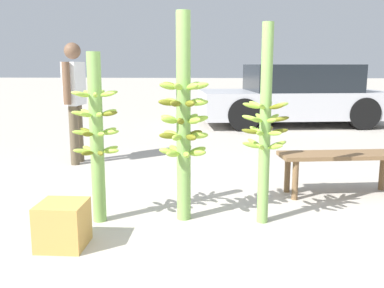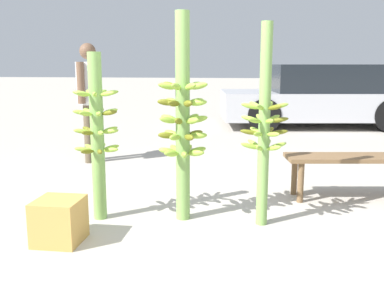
{
  "view_description": "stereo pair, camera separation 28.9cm",
  "coord_description": "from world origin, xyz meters",
  "px_view_note": "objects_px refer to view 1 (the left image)",
  "views": [
    {
      "loc": [
        0.31,
        -3.11,
        1.31
      ],
      "look_at": [
        0.09,
        0.47,
        0.64
      ],
      "focal_mm": 40.0,
      "sensor_mm": 36.0,
      "label": 1
    },
    {
      "loc": [
        0.59,
        -3.09,
        1.31
      ],
      "look_at": [
        0.09,
        0.47,
        0.64
      ],
      "focal_mm": 40.0,
      "sensor_mm": 36.0,
      "label": 2
    }
  ],
  "objects_px": {
    "banana_stalk_left": "(97,135)",
    "banana_stalk_center": "(184,119)",
    "produce_crate": "(63,225)",
    "banana_stalk_right": "(265,126)",
    "vendor_person": "(74,92)",
    "market_bench": "(341,160)",
    "parked_car": "(294,96)"
  },
  "relations": [
    {
      "from": "banana_stalk_center",
      "to": "parked_car",
      "type": "distance_m",
      "value": 6.33
    },
    {
      "from": "banana_stalk_right",
      "to": "parked_car",
      "type": "xyz_separation_m",
      "value": [
        1.29,
        6.06,
        -0.18
      ]
    },
    {
      "from": "banana_stalk_left",
      "to": "parked_car",
      "type": "bearing_deg",
      "value": 66.46
    },
    {
      "from": "banana_stalk_left",
      "to": "vendor_person",
      "type": "bearing_deg",
      "value": 112.78
    },
    {
      "from": "banana_stalk_left",
      "to": "market_bench",
      "type": "height_order",
      "value": "banana_stalk_left"
    },
    {
      "from": "banana_stalk_center",
      "to": "banana_stalk_right",
      "type": "height_order",
      "value": "banana_stalk_center"
    },
    {
      "from": "vendor_person",
      "to": "produce_crate",
      "type": "relative_size",
      "value": 4.8
    },
    {
      "from": "banana_stalk_center",
      "to": "market_bench",
      "type": "relative_size",
      "value": 1.35
    },
    {
      "from": "market_bench",
      "to": "banana_stalk_center",
      "type": "bearing_deg",
      "value": -160.78
    },
    {
      "from": "banana_stalk_left",
      "to": "produce_crate",
      "type": "xyz_separation_m",
      "value": [
        -0.12,
        -0.53,
        -0.57
      ]
    },
    {
      "from": "banana_stalk_left",
      "to": "vendor_person",
      "type": "distance_m",
      "value": 2.31
    },
    {
      "from": "vendor_person",
      "to": "parked_car",
      "type": "relative_size",
      "value": 0.38
    },
    {
      "from": "banana_stalk_right",
      "to": "banana_stalk_left",
      "type": "bearing_deg",
      "value": -177.66
    },
    {
      "from": "banana_stalk_right",
      "to": "produce_crate",
      "type": "height_order",
      "value": "banana_stalk_right"
    },
    {
      "from": "banana_stalk_left",
      "to": "parked_car",
      "type": "xyz_separation_m",
      "value": [
        2.66,
        6.11,
        -0.1
      ]
    },
    {
      "from": "produce_crate",
      "to": "banana_stalk_right",
      "type": "bearing_deg",
      "value": 21.38
    },
    {
      "from": "banana_stalk_center",
      "to": "vendor_person",
      "type": "distance_m",
      "value": 2.58
    },
    {
      "from": "banana_stalk_right",
      "to": "vendor_person",
      "type": "relative_size",
      "value": 1.03
    },
    {
      "from": "banana_stalk_left",
      "to": "produce_crate",
      "type": "height_order",
      "value": "banana_stalk_left"
    },
    {
      "from": "vendor_person",
      "to": "banana_stalk_right",
      "type": "bearing_deg",
      "value": -130.12
    },
    {
      "from": "parked_car",
      "to": "vendor_person",
      "type": "bearing_deg",
      "value": 130.52
    },
    {
      "from": "banana_stalk_left",
      "to": "banana_stalk_center",
      "type": "distance_m",
      "value": 0.73
    },
    {
      "from": "vendor_person",
      "to": "parked_car",
      "type": "distance_m",
      "value": 5.35
    },
    {
      "from": "banana_stalk_left",
      "to": "banana_stalk_center",
      "type": "height_order",
      "value": "banana_stalk_center"
    },
    {
      "from": "produce_crate",
      "to": "banana_stalk_left",
      "type": "bearing_deg",
      "value": 77.06
    },
    {
      "from": "banana_stalk_left",
      "to": "banana_stalk_right",
      "type": "relative_size",
      "value": 0.86
    },
    {
      "from": "market_bench",
      "to": "parked_car",
      "type": "xyz_separation_m",
      "value": [
        0.42,
        5.23,
        0.28
      ]
    },
    {
      "from": "banana_stalk_right",
      "to": "market_bench",
      "type": "bearing_deg",
      "value": 43.73
    },
    {
      "from": "banana_stalk_right",
      "to": "market_bench",
      "type": "distance_m",
      "value": 1.28
    },
    {
      "from": "banana_stalk_left",
      "to": "market_bench",
      "type": "bearing_deg",
      "value": 21.55
    },
    {
      "from": "banana_stalk_center",
      "to": "market_bench",
      "type": "bearing_deg",
      "value": 27.3
    },
    {
      "from": "banana_stalk_center",
      "to": "banana_stalk_right",
      "type": "relative_size",
      "value": 1.06
    }
  ]
}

